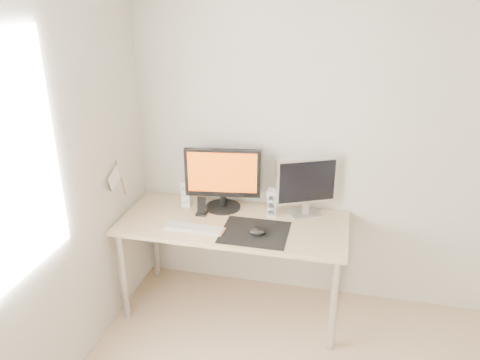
{
  "coord_description": "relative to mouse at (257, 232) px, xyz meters",
  "views": [
    {
      "loc": [
        -0.22,
        -1.47,
        2.26
      ],
      "look_at": [
        -0.9,
        1.48,
        1.01
      ],
      "focal_mm": 35.0,
      "sensor_mm": 36.0,
      "label": 1
    }
  ],
  "objects": [
    {
      "name": "main_monitor",
      "position": [
        -0.32,
        0.34,
        0.23
      ],
      "size": [
        0.55,
        0.29,
        0.47
      ],
      "color": "black",
      "rests_on": "desk"
    },
    {
      "name": "phone_dock",
      "position": [
        -0.45,
        0.2,
        0.02
      ],
      "size": [
        0.08,
        0.07,
        0.14
      ],
      "color": "black",
      "rests_on": "desk"
    },
    {
      "name": "speaker_left",
      "position": [
        -0.6,
        0.32,
        0.08
      ],
      "size": [
        0.06,
        0.08,
        0.2
      ],
      "color": "white",
      "rests_on": "desk"
    },
    {
      "name": "speaker_right",
      "position": [
        0.05,
        0.31,
        0.08
      ],
      "size": [
        0.06,
        0.08,
        0.2
      ],
      "color": "silver",
      "rests_on": "desk"
    },
    {
      "name": "mouse",
      "position": [
        0.0,
        0.0,
        0.0
      ],
      "size": [
        0.12,
        0.07,
        0.04
      ],
      "primitive_type": "ellipsoid",
      "color": "black",
      "rests_on": "mousepad"
    },
    {
      "name": "desk",
      "position": [
        -0.2,
        0.15,
        -0.1
      ],
      "size": [
        1.6,
        0.7,
        0.73
      ],
      "color": "#D1B587",
      "rests_on": "ground"
    },
    {
      "name": "mousepad",
      "position": [
        -0.02,
        0.03,
        -0.02
      ],
      "size": [
        0.45,
        0.4,
        0.0
      ],
      "primitive_type": "cube",
      "color": "black",
      "rests_on": "desk"
    },
    {
      "name": "wall_back",
      "position": [
        0.73,
        0.52,
        0.5
      ],
      "size": [
        3.5,
        0.0,
        3.5
      ],
      "primitive_type": "plane",
      "rotation": [
        1.57,
        0.0,
        0.0
      ],
      "color": "silver",
      "rests_on": "ground"
    },
    {
      "name": "second_monitor",
      "position": [
        0.28,
        0.38,
        0.22
      ],
      "size": [
        0.42,
        0.24,
        0.43
      ],
      "color": "silver",
      "rests_on": "desk"
    },
    {
      "name": "pennant",
      "position": [
        -0.99,
        0.01,
        0.29
      ],
      "size": [
        0.01,
        0.23,
        0.29
      ],
      "color": "#A57F54",
      "rests_on": "wall_left"
    },
    {
      "name": "keyboard",
      "position": [
        -0.43,
        -0.01,
        -0.02
      ],
      "size": [
        0.43,
        0.14,
        0.02
      ],
      "color": "silver",
      "rests_on": "desk"
    }
  ]
}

